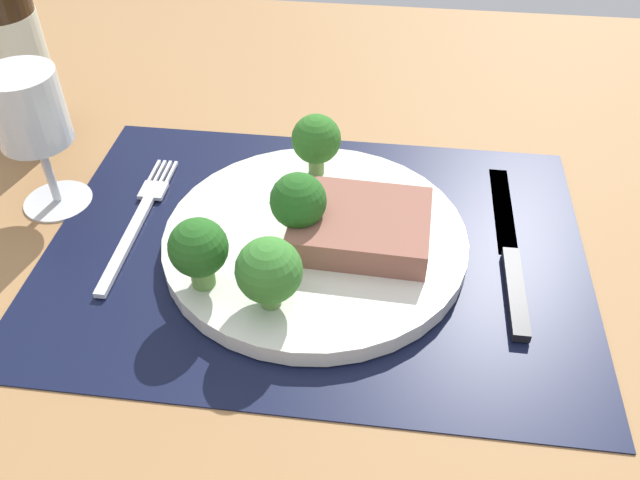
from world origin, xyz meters
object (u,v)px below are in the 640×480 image
at_px(steak, 361,226).
at_px(wine_bottle, 6,36).
at_px(knife, 510,256).
at_px(wine_glass, 30,117).
at_px(plate, 315,240).
at_px(fork, 139,219).

distance_m(steak, wine_bottle, 0.40).
relative_size(knife, wine_bottle, 0.72).
bearing_deg(wine_glass, steak, -7.01).
xyz_separation_m(steak, wine_glass, (-0.30, 0.04, 0.06)).
xyz_separation_m(plate, knife, (0.17, 0.01, -0.00)).
bearing_deg(knife, fork, 175.50).
height_order(plate, wine_bottle, wine_bottle).
height_order(plate, steak, steak).
relative_size(steak, wine_bottle, 0.36).
relative_size(fork, wine_bottle, 0.60).
height_order(fork, wine_glass, wine_glass).
bearing_deg(plate, fork, 175.15).
relative_size(steak, knife, 0.51).
xyz_separation_m(plate, wine_bottle, (-0.33, 0.14, 0.11)).
bearing_deg(wine_bottle, wine_glass, -57.36).
xyz_separation_m(fork, wine_glass, (-0.09, 0.02, 0.09)).
height_order(steak, wine_glass, wine_glass).
height_order(plate, knife, plate).
distance_m(steak, fork, 0.21).
distance_m(steak, wine_glass, 0.30).
height_order(fork, knife, knife).
bearing_deg(wine_glass, plate, -7.99).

